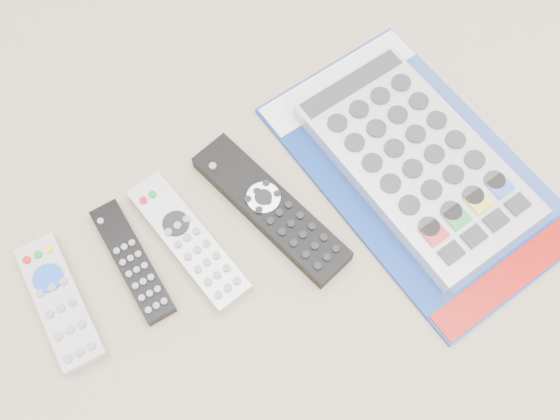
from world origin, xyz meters
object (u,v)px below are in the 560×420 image
remote_small_grey (61,303)px  remote_silver_dvd (189,241)px  remote_slim_black (133,262)px  remote_large_black (271,209)px  jumbo_remote_packaged (417,160)px

remote_small_grey → remote_silver_dvd: remote_small_grey is taller
remote_slim_black → remote_silver_dvd: (0.07, -0.01, 0.00)m
remote_small_grey → remote_slim_black: 0.09m
remote_large_black → jumbo_remote_packaged: 0.19m
remote_slim_black → jumbo_remote_packaged: 0.36m
remote_large_black → jumbo_remote_packaged: bearing=-25.3°
remote_small_grey → remote_silver_dvd: (0.15, -0.01, -0.00)m
remote_small_grey → jumbo_remote_packaged: bearing=-6.2°
remote_silver_dvd → remote_large_black: remote_large_black is taller
remote_small_grey → remote_slim_black: (0.09, 0.00, -0.00)m
remote_large_black → jumbo_remote_packaged: jumbo_remote_packaged is taller
remote_silver_dvd → remote_large_black: 0.10m
remote_slim_black → remote_silver_dvd: remote_silver_dvd is taller
remote_slim_black → remote_large_black: bearing=-9.1°
jumbo_remote_packaged → remote_large_black: bearing=163.3°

